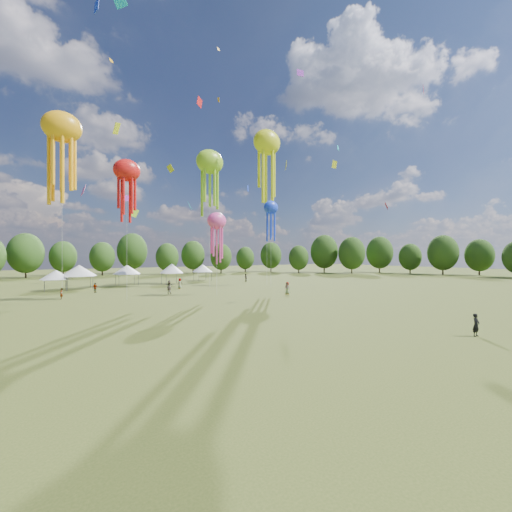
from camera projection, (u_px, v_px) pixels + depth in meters
ground at (405, 353)px, 19.58m from camera, size 300.00×300.00×0.00m
observer_main at (476, 325)px, 23.71m from camera, size 0.64×0.44×1.70m
spectator_near at (169, 289)px, 49.56m from camera, size 1.07×1.04×1.73m
spectators_far at (196, 284)px, 57.67m from camera, size 37.16×24.75×1.89m
festival_tents at (129, 270)px, 62.88m from camera, size 34.35×10.92×4.37m
show_kites at (210, 167)px, 58.17m from camera, size 42.83×15.41×32.67m
small_kites at (173, 110)px, 53.58m from camera, size 72.92×56.21×45.10m
treeline at (128, 253)px, 69.72m from camera, size 201.57×95.24×13.43m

